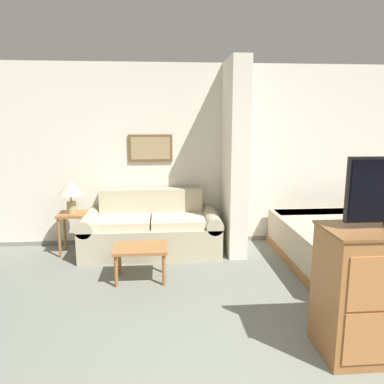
{
  "coord_description": "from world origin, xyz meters",
  "views": [
    {
      "loc": [
        -0.68,
        -1.74,
        1.82
      ],
      "look_at": [
        -0.36,
        2.21,
        1.05
      ],
      "focal_mm": 35.0,
      "sensor_mm": 36.0,
      "label": 1
    }
  ],
  "objects_px": {
    "couch": "(151,230)",
    "bed": "(352,246)",
    "coffee_table": "(141,251)",
    "table_lamp": "(70,189)",
    "backpack": "(379,219)"
  },
  "relations": [
    {
      "from": "couch",
      "to": "bed",
      "type": "height_order",
      "value": "couch"
    },
    {
      "from": "coffee_table",
      "to": "table_lamp",
      "type": "distance_m",
      "value": 1.47
    },
    {
      "from": "backpack",
      "to": "coffee_table",
      "type": "bearing_deg",
      "value": 176.92
    },
    {
      "from": "couch",
      "to": "coffee_table",
      "type": "xyz_separation_m",
      "value": [
        -0.1,
        -0.91,
        0.03
      ]
    },
    {
      "from": "coffee_table",
      "to": "table_lamp",
      "type": "bearing_deg",
      "value": 135.74
    },
    {
      "from": "coffee_table",
      "to": "bed",
      "type": "xyz_separation_m",
      "value": [
        2.63,
        0.23,
        -0.08
      ]
    },
    {
      "from": "couch",
      "to": "backpack",
      "type": "height_order",
      "value": "backpack"
    },
    {
      "from": "coffee_table",
      "to": "backpack",
      "type": "bearing_deg",
      "value": -3.08
    },
    {
      "from": "bed",
      "to": "backpack",
      "type": "bearing_deg",
      "value": -75.97
    },
    {
      "from": "couch",
      "to": "bed",
      "type": "bearing_deg",
      "value": -15.14
    },
    {
      "from": "table_lamp",
      "to": "bed",
      "type": "height_order",
      "value": "table_lamp"
    },
    {
      "from": "couch",
      "to": "bed",
      "type": "distance_m",
      "value": 2.63
    },
    {
      "from": "bed",
      "to": "table_lamp",
      "type": "bearing_deg",
      "value": 168.71
    },
    {
      "from": "couch",
      "to": "table_lamp",
      "type": "height_order",
      "value": "table_lamp"
    },
    {
      "from": "coffee_table",
      "to": "backpack",
      "type": "distance_m",
      "value": 2.75
    }
  ]
}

